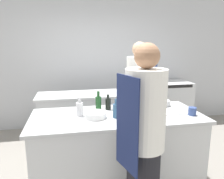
# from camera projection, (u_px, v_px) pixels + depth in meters

# --- Properties ---
(ground_plane) EXTENTS (16.00, 16.00, 0.00)m
(ground_plane) POSITION_uv_depth(u_px,v_px,m) (117.00, 179.00, 2.93)
(ground_plane) COLOR gray
(wall_back) EXTENTS (8.00, 0.06, 2.80)m
(wall_back) POSITION_uv_depth(u_px,v_px,m) (96.00, 61.00, 4.67)
(wall_back) COLOR silver
(wall_back) RESTS_ON ground_plane
(prep_counter) EXTENTS (2.13, 0.91, 0.91)m
(prep_counter) POSITION_uv_depth(u_px,v_px,m) (117.00, 148.00, 2.83)
(prep_counter) COLOR silver
(prep_counter) RESTS_ON ground_plane
(pass_counter) EXTENTS (2.05, 0.63, 0.91)m
(pass_counter) POSITION_uv_depth(u_px,v_px,m) (96.00, 117.00, 3.99)
(pass_counter) COLOR silver
(pass_counter) RESTS_ON ground_plane
(oven_range) EXTENTS (0.99, 0.65, 0.97)m
(oven_range) POSITION_uv_depth(u_px,v_px,m) (165.00, 104.00, 4.78)
(oven_range) COLOR silver
(oven_range) RESTS_ON ground_plane
(chef_at_prep_near) EXTENTS (0.43, 0.42, 1.80)m
(chef_at_prep_near) POSITION_uv_depth(u_px,v_px,m) (144.00, 141.00, 2.04)
(chef_at_prep_near) COLOR black
(chef_at_prep_near) RESTS_ON ground_plane
(chef_at_stove) EXTENTS (0.44, 0.43, 1.81)m
(chef_at_stove) POSITION_uv_depth(u_px,v_px,m) (138.00, 99.00, 3.49)
(chef_at_stove) COLOR black
(chef_at_stove) RESTS_ON ground_plane
(bottle_olive_oil) EXTENTS (0.08, 0.08, 0.24)m
(bottle_olive_oil) POSITION_uv_depth(u_px,v_px,m) (80.00, 109.00, 2.67)
(bottle_olive_oil) COLOR silver
(bottle_olive_oil) RESTS_ON prep_counter
(bottle_vinegar) EXTENTS (0.07, 0.07, 0.21)m
(bottle_vinegar) POSITION_uv_depth(u_px,v_px,m) (108.00, 104.00, 2.93)
(bottle_vinegar) COLOR black
(bottle_vinegar) RESTS_ON prep_counter
(bottle_wine) EXTENTS (0.08, 0.08, 0.23)m
(bottle_wine) POSITION_uv_depth(u_px,v_px,m) (116.00, 110.00, 2.61)
(bottle_wine) COLOR #2D5175
(bottle_wine) RESTS_ON prep_counter
(bottle_cooking_oil) EXTENTS (0.08, 0.08, 0.26)m
(bottle_cooking_oil) POSITION_uv_depth(u_px,v_px,m) (98.00, 103.00, 2.88)
(bottle_cooking_oil) COLOR #19471E
(bottle_cooking_oil) RESTS_ON prep_counter
(bowl_mixing_large) EXTENTS (0.23, 0.23, 0.08)m
(bowl_mixing_large) POSITION_uv_depth(u_px,v_px,m) (162.00, 103.00, 3.13)
(bowl_mixing_large) COLOR #B7BABC
(bowl_mixing_large) RESTS_ON prep_counter
(bowl_prep_small) EXTENTS (0.27, 0.27, 0.05)m
(bowl_prep_small) POSITION_uv_depth(u_px,v_px,m) (123.00, 106.00, 3.00)
(bowl_prep_small) COLOR navy
(bowl_prep_small) RESTS_ON prep_counter
(bowl_ceramic_blue) EXTENTS (0.26, 0.26, 0.07)m
(bowl_ceramic_blue) POSITION_uv_depth(u_px,v_px,m) (95.00, 115.00, 2.62)
(bowl_ceramic_blue) COLOR white
(bowl_ceramic_blue) RESTS_ON prep_counter
(cup) EXTENTS (0.10, 0.10, 0.10)m
(cup) POSITION_uv_depth(u_px,v_px,m) (192.00, 111.00, 2.71)
(cup) COLOR #33477F
(cup) RESTS_ON prep_counter
(cutting_board) EXTENTS (0.33, 0.27, 0.01)m
(cutting_board) POSITION_uv_depth(u_px,v_px,m) (171.00, 111.00, 2.85)
(cutting_board) COLOR white
(cutting_board) RESTS_ON prep_counter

